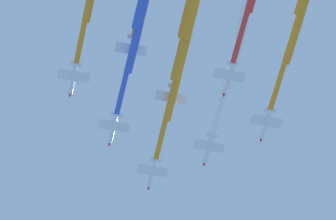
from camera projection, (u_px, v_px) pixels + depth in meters
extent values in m
cylinder|color=silver|center=(153.00, 172.00, 208.62)|extent=(8.97, 3.89, 1.26)
cone|color=red|center=(148.00, 188.00, 210.32)|extent=(1.60, 1.53, 1.20)
cylinder|color=black|center=(156.00, 157.00, 207.02)|extent=(0.86, 1.08, 0.95)
ellipsoid|color=black|center=(151.00, 178.00, 209.71)|extent=(2.07, 1.39, 0.79)
cube|color=silver|center=(153.00, 171.00, 208.39)|extent=(5.06, 8.74, 1.50)
cube|color=red|center=(139.00, 168.00, 207.57)|extent=(2.41, 1.36, 0.21)
cube|color=red|center=(167.00, 172.00, 209.34)|extent=(2.41, 1.36, 0.21)
cube|color=silver|center=(156.00, 160.00, 207.35)|extent=(2.00, 3.36, 0.62)
cube|color=red|center=(155.00, 158.00, 208.22)|extent=(1.46, 0.82, 1.89)
cylinder|color=orange|center=(161.00, 137.00, 204.98)|extent=(13.14, 5.49, 1.61)
cylinder|color=orange|center=(172.00, 97.00, 201.17)|extent=(13.38, 6.26, 2.41)
cylinder|color=orange|center=(181.00, 56.00, 197.20)|extent=(13.62, 7.03, 3.22)
cylinder|color=orange|center=(190.00, 13.00, 193.22)|extent=(13.86, 7.80, 4.02)
cylinder|color=silver|center=(113.00, 128.00, 203.74)|extent=(8.99, 3.79, 1.28)
cone|color=red|center=(109.00, 145.00, 205.43)|extent=(1.59, 1.53, 1.21)
cylinder|color=black|center=(117.00, 111.00, 202.14)|extent=(0.85, 1.09, 0.96)
ellipsoid|color=black|center=(112.00, 134.00, 204.82)|extent=(2.07, 1.37, 0.80)
cube|color=silver|center=(114.00, 126.00, 203.51)|extent=(4.95, 8.72, 1.63)
cube|color=red|center=(100.00, 123.00, 202.62)|extent=(2.41, 1.33, 0.22)
cube|color=red|center=(128.00, 128.00, 204.53)|extent=(2.41, 1.33, 0.22)
cube|color=silver|center=(116.00, 115.00, 202.47)|extent=(1.96, 3.35, 0.67)
cube|color=red|center=(116.00, 113.00, 203.33)|extent=(1.47, 0.83, 1.89)
cylinder|color=blue|center=(122.00, 90.00, 200.06)|extent=(13.52, 5.44, 1.63)
cylinder|color=blue|center=(134.00, 48.00, 196.16)|extent=(13.76, 6.22, 2.44)
cylinder|color=blue|center=(143.00, 3.00, 192.09)|extent=(13.99, 7.00, 3.25)
cylinder|color=silver|center=(209.00, 148.00, 206.21)|extent=(8.97, 3.85, 1.26)
cone|color=red|center=(204.00, 164.00, 207.91)|extent=(1.59, 1.53, 1.20)
cylinder|color=black|center=(213.00, 132.00, 204.61)|extent=(0.85, 1.08, 0.94)
ellipsoid|color=black|center=(206.00, 154.00, 207.30)|extent=(2.07, 1.38, 0.79)
cube|color=silver|center=(209.00, 146.00, 205.98)|extent=(5.03, 8.74, 1.46)
cube|color=red|center=(195.00, 144.00, 205.17)|extent=(2.41, 1.35, 0.21)
cube|color=red|center=(223.00, 148.00, 206.92)|extent=(2.41, 1.35, 0.21)
cube|color=silver|center=(212.00, 135.00, 204.94)|extent=(1.99, 3.36, 0.60)
cube|color=red|center=(211.00, 134.00, 205.81)|extent=(1.46, 0.81, 1.90)
cylinder|color=white|center=(220.00, 108.00, 202.23)|extent=(15.43, 6.14, 1.60)
cylinder|color=white|center=(234.00, 60.00, 197.72)|extent=(15.67, 6.91, 2.40)
cylinder|color=white|center=(247.00, 9.00, 193.06)|extent=(15.90, 7.67, 3.20)
cylinder|color=silver|center=(170.00, 99.00, 203.59)|extent=(8.98, 3.85, 1.27)
cone|color=red|center=(166.00, 116.00, 205.28)|extent=(1.60, 1.53, 1.20)
cylinder|color=black|center=(174.00, 83.00, 201.99)|extent=(0.85, 1.08, 0.95)
ellipsoid|color=black|center=(168.00, 105.00, 204.68)|extent=(2.07, 1.38, 0.80)
cube|color=silver|center=(171.00, 97.00, 203.36)|extent=(5.02, 8.74, 1.52)
cube|color=red|center=(157.00, 95.00, 202.53)|extent=(2.41, 1.35, 0.21)
cube|color=red|center=(185.00, 99.00, 204.32)|extent=(2.41, 1.35, 0.21)
cube|color=silver|center=(174.00, 86.00, 202.32)|extent=(1.98, 3.36, 0.62)
cube|color=red|center=(173.00, 85.00, 203.19)|extent=(1.46, 0.82, 1.89)
cylinder|color=white|center=(181.00, 58.00, 199.63)|extent=(15.27, 6.08, 1.61)
cylinder|color=white|center=(194.00, 9.00, 195.18)|extent=(15.50, 6.85, 2.42)
cylinder|color=silver|center=(73.00, 78.00, 201.30)|extent=(8.97, 3.90, 1.28)
cone|color=red|center=(70.00, 95.00, 202.99)|extent=(1.60, 1.54, 1.21)
cylinder|color=black|center=(77.00, 61.00, 199.70)|extent=(0.86, 1.09, 0.96)
ellipsoid|color=black|center=(72.00, 84.00, 202.39)|extent=(2.07, 1.39, 0.80)
cube|color=silver|center=(74.00, 76.00, 201.07)|extent=(5.05, 8.72, 1.60)
cube|color=red|center=(59.00, 73.00, 200.20)|extent=(2.41, 1.36, 0.22)
cube|color=red|center=(88.00, 78.00, 202.06)|extent=(2.41, 1.36, 0.22)
cube|color=silver|center=(76.00, 64.00, 200.03)|extent=(1.99, 3.35, 0.66)
cube|color=red|center=(76.00, 63.00, 200.89)|extent=(1.47, 0.85, 1.89)
cylinder|color=orange|center=(81.00, 39.00, 197.68)|extent=(13.00, 5.46, 1.62)
cylinder|color=silver|center=(266.00, 123.00, 203.70)|extent=(8.97, 3.79, 1.24)
cone|color=red|center=(261.00, 140.00, 205.39)|extent=(1.59, 1.50, 1.18)
cylinder|color=black|center=(271.00, 107.00, 202.10)|extent=(0.84, 1.06, 0.93)
ellipsoid|color=black|center=(264.00, 129.00, 204.79)|extent=(2.06, 1.36, 0.78)
cube|color=silver|center=(267.00, 121.00, 203.47)|extent=(5.00, 8.76, 1.29)
cube|color=red|center=(253.00, 119.00, 202.73)|extent=(2.41, 1.34, 0.19)
cube|color=red|center=(280.00, 124.00, 204.34)|extent=(2.41, 1.34, 0.19)
cube|color=silver|center=(270.00, 110.00, 202.43)|extent=(1.97, 3.37, 0.54)
cube|color=red|center=(269.00, 109.00, 203.30)|extent=(1.45, 0.77, 1.90)
cylinder|color=orange|center=(278.00, 83.00, 199.81)|extent=(14.85, 5.86, 1.58)
cylinder|color=orange|center=(294.00, 36.00, 195.49)|extent=(15.08, 6.62, 2.37)
cylinder|color=silver|center=(131.00, 51.00, 199.05)|extent=(8.94, 3.97, 1.24)
cone|color=red|center=(127.00, 69.00, 200.75)|extent=(1.60, 1.52, 1.18)
cylinder|color=black|center=(134.00, 34.00, 197.45)|extent=(0.86, 1.07, 0.93)
ellipsoid|color=black|center=(129.00, 58.00, 200.15)|extent=(2.07, 1.39, 0.78)
cube|color=silver|center=(131.00, 49.00, 198.82)|extent=(5.16, 8.77, 1.28)
cube|color=red|center=(116.00, 47.00, 198.11)|extent=(2.41, 1.39, 0.19)
cube|color=red|center=(145.00, 52.00, 199.66)|extent=(2.41, 1.39, 0.19)
cube|color=silver|center=(133.00, 37.00, 197.77)|extent=(2.03, 3.37, 0.53)
cube|color=red|center=(133.00, 36.00, 198.65)|extent=(1.45, 0.79, 1.90)
cylinder|color=orange|center=(140.00, 8.00, 195.15)|extent=(14.73, 6.15, 1.58)
cylinder|color=silver|center=(229.00, 77.00, 198.03)|extent=(8.98, 3.86, 1.27)
cone|color=red|center=(224.00, 95.00, 199.73)|extent=(1.60, 1.54, 1.21)
cylinder|color=black|center=(234.00, 60.00, 196.44)|extent=(0.85, 1.09, 0.95)
ellipsoid|color=black|center=(226.00, 83.00, 199.12)|extent=(2.07, 1.38, 0.80)
cube|color=silver|center=(229.00, 75.00, 197.81)|extent=(5.02, 8.73, 1.56)
cube|color=red|center=(215.00, 73.00, 196.95)|extent=(2.41, 1.35, 0.22)
cube|color=red|center=(243.00, 78.00, 198.79)|extent=(2.41, 1.35, 0.22)
cube|color=silver|center=(233.00, 63.00, 196.76)|extent=(1.98, 3.35, 0.64)
cube|color=red|center=(232.00, 62.00, 197.63)|extent=(1.47, 0.83, 1.89)
cylinder|color=red|center=(241.00, 34.00, 194.04)|extent=(15.52, 6.17, 1.62)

